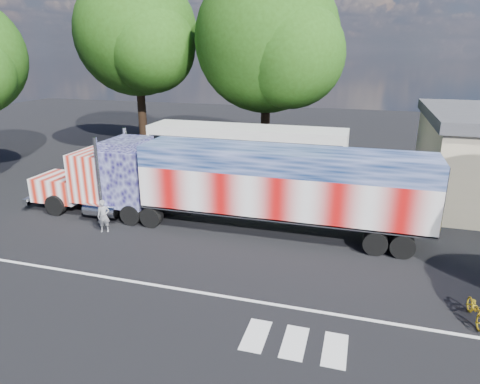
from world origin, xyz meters
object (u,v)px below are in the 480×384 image
(tree_nw_a, at_px, (138,34))
(woman, at_px, (104,216))
(bicycle, at_px, (476,310))
(coach_bus, at_px, (246,154))
(tree_n_mid, at_px, (269,40))
(semi_truck, at_px, (230,183))

(tree_nw_a, bearing_deg, woman, -67.95)
(woman, relative_size, tree_nw_a, 0.11)
(woman, height_order, bicycle, woman)
(coach_bus, bearing_deg, tree_n_mid, 90.57)
(semi_truck, xyz_separation_m, coach_bus, (-1.26, 7.38, -0.35))
(woman, distance_m, bicycle, 15.86)
(bicycle, distance_m, tree_n_mid, 23.66)
(woman, bearing_deg, tree_n_mid, 49.93)
(tree_nw_a, height_order, tree_n_mid, tree_nw_a)
(semi_truck, height_order, coach_bus, semi_truck)
(woman, bearing_deg, tree_nw_a, 87.05)
(tree_n_mid, bearing_deg, coach_bus, -89.43)
(semi_truck, height_order, tree_nw_a, tree_nw_a)
(woman, height_order, tree_n_mid, tree_n_mid)
(coach_bus, xyz_separation_m, bicycle, (11.21, -12.55, -1.51))
(tree_nw_a, distance_m, tree_n_mid, 11.19)
(semi_truck, relative_size, tree_nw_a, 1.42)
(semi_truck, relative_size, woman, 12.93)
(woman, bearing_deg, bicycle, -35.53)
(coach_bus, xyz_separation_m, tree_n_mid, (-0.06, 6.39, 7.09))
(bicycle, bearing_deg, coach_bus, 127.28)
(bicycle, height_order, tree_nw_a, tree_nw_a)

